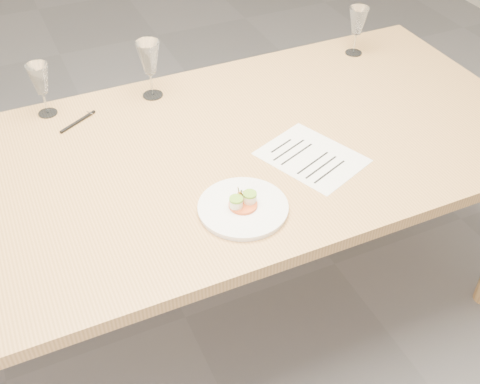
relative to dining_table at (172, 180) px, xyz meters
name	(u,v)px	position (x,y,z in m)	size (l,w,h in m)	color
ground	(185,317)	(0.00, 0.00, -0.68)	(7.00, 7.00, 0.00)	slate
dining_table	(172,180)	(0.00, 0.00, 0.00)	(2.40, 1.00, 0.75)	tan
dinner_plate	(243,207)	(0.11, -0.29, 0.08)	(0.25, 0.25, 0.07)	white
recipe_sheet	(312,157)	(0.40, -0.16, 0.07)	(0.32, 0.36, 0.00)	white
ballpoint_pen	(78,121)	(-0.21, 0.33, 0.07)	(0.13, 0.09, 0.01)	black
wine_glass_1	(40,80)	(-0.29, 0.42, 0.19)	(0.07, 0.07, 0.18)	white
wine_glass_2	(149,59)	(0.07, 0.39, 0.21)	(0.08, 0.08, 0.20)	white
wine_glass_3	(358,22)	(0.88, 0.36, 0.20)	(0.07, 0.07, 0.19)	white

